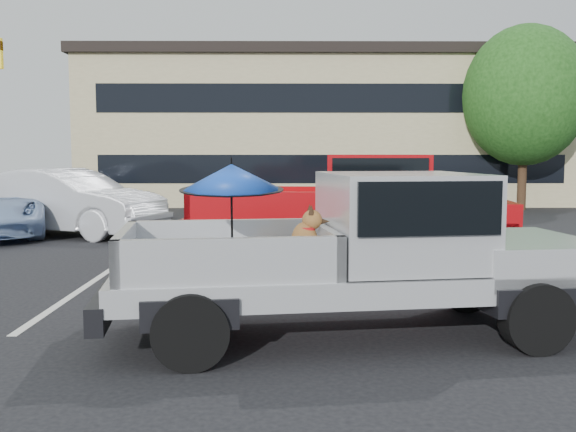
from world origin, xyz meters
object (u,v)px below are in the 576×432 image
(tree_right, at_px, (525,96))
(tree_back, at_px, (403,106))
(red_pickup, at_px, (367,204))
(silver_pickup, at_px, (381,245))
(silver_sedan, at_px, (67,202))

(tree_right, relative_size, tree_back, 0.95)
(tree_right, height_order, red_pickup, tree_right)
(tree_right, height_order, tree_back, tree_back)
(tree_back, bearing_deg, tree_right, -69.44)
(tree_back, relative_size, silver_pickup, 1.20)
(tree_right, xyz_separation_m, red_pickup, (-7.27, -11.54, -3.07))
(silver_pickup, bearing_deg, tree_back, 71.30)
(tree_back, bearing_deg, silver_sedan, -126.75)
(tree_right, distance_m, silver_sedan, 16.51)
(tree_right, bearing_deg, silver_pickup, -115.22)
(silver_pickup, distance_m, red_pickup, 4.94)
(red_pickup, relative_size, silver_sedan, 1.24)
(red_pickup, bearing_deg, silver_pickup, -90.02)
(tree_back, height_order, silver_pickup, tree_back)
(tree_right, bearing_deg, silver_sedan, -153.16)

